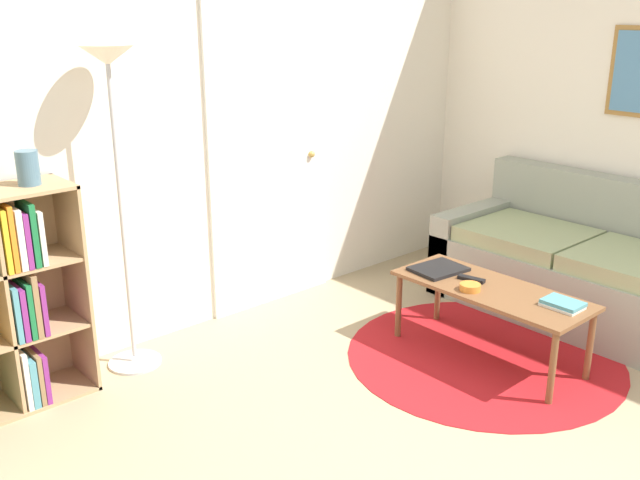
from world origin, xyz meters
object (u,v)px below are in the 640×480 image
bowl (470,287)px  floor_lamp (113,116)px  coffee_table (491,295)px  couch (590,271)px  vase_on_shelf (28,168)px  laptop (438,269)px

bowl → floor_lamp: bearing=139.6°
coffee_table → bowl: bearing=154.8°
floor_lamp → couch: bearing=-27.7°
coffee_table → floor_lamp: bearing=140.6°
coffee_table → bowl: size_ratio=9.65×
floor_lamp → vase_on_shelf: bearing=177.2°
couch → laptop: 1.11m
couch → laptop: size_ratio=5.68×
coffee_table → couch: bearing=-3.6°
laptop → couch: bearing=-23.2°
couch → bowl: 1.13m
bowl → vase_on_shelf: size_ratio=0.69×
bowl → vase_on_shelf: vase_on_shelf is taller
couch → coffee_table: bearing=176.4°
coffee_table → vase_on_shelf: (-1.99, 1.29, 0.81)m
bowl → vase_on_shelf: bearing=146.6°
coffee_table → laptop: 0.37m
vase_on_shelf → floor_lamp: bearing=-2.8°
laptop → bowl: (-0.11, -0.31, 0.01)m
coffee_table → vase_on_shelf: bearing=147.0°
floor_lamp → vase_on_shelf: 0.49m
couch → coffee_table: 1.00m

